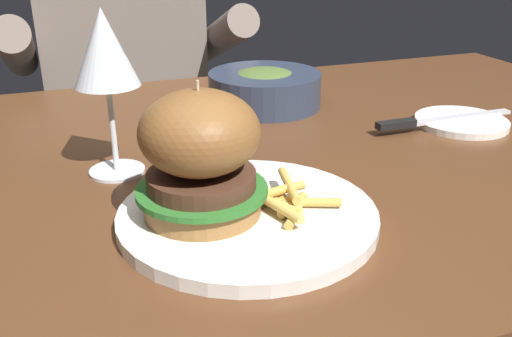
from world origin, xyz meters
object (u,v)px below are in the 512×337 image
object	(u,v)px
burger_sandwich	(200,154)
table_knife	(433,120)
soup_bowl	(265,88)
diner_person	(128,126)
wine_glass	(105,53)
bread_plate	(461,122)
main_plate	(248,216)

from	to	relation	value
burger_sandwich	table_knife	world-z (taller)	burger_sandwich
burger_sandwich	soup_bowl	world-z (taller)	burger_sandwich
burger_sandwich	diner_person	bearing A→B (deg)	87.30
wine_glass	bread_plate	bearing A→B (deg)	0.09
wine_glass	soup_bowl	xyz separation A→B (m)	(0.27, 0.20, -0.12)
wine_glass	table_knife	world-z (taller)	wine_glass
soup_bowl	diner_person	size ratio (longest dim) A/B	0.16
main_plate	soup_bowl	size ratio (longest dim) A/B	1.42
table_knife	diner_person	world-z (taller)	diner_person
burger_sandwich	table_knife	distance (m)	0.43
burger_sandwich	soup_bowl	size ratio (longest dim) A/B	0.73
bread_plate	table_knife	bearing A→B (deg)	-179.76
table_knife	soup_bowl	world-z (taller)	soup_bowl
table_knife	diner_person	size ratio (longest dim) A/B	0.20
table_knife	bread_plate	bearing A→B (deg)	0.24
main_plate	bread_plate	distance (m)	0.44
table_knife	diner_person	distance (m)	0.80
diner_person	wine_glass	bearing A→B (deg)	-98.47
wine_glass	bread_plate	size ratio (longest dim) A/B	1.43
bread_plate	diner_person	bearing A→B (deg)	120.26
wine_glass	bread_plate	distance (m)	0.53
bread_plate	soup_bowl	bearing A→B (deg)	141.18
burger_sandwich	diner_person	xyz separation A→B (m)	(0.04, 0.86, -0.25)
diner_person	burger_sandwich	bearing A→B (deg)	-92.70
table_knife	main_plate	bearing A→B (deg)	-153.57
main_plate	diner_person	xyz separation A→B (m)	(-0.00, 0.87, -0.18)
bread_plate	soup_bowl	xyz separation A→B (m)	(-0.24, 0.19, 0.03)
bread_plate	diner_person	size ratio (longest dim) A/B	0.12
table_knife	diner_person	xyz separation A→B (m)	(-0.35, 0.70, -0.19)
main_plate	soup_bowl	distance (m)	0.40
bread_plate	table_knife	world-z (taller)	table_knife
main_plate	wine_glass	xyz separation A→B (m)	(-0.11, 0.17, 0.14)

